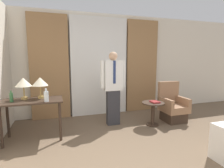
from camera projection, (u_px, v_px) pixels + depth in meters
name	position (u px, v px, depth m)	size (l,w,h in m)	color
wall_back	(98.00, 65.00, 4.77)	(10.00, 0.06, 2.70)	silver
curtain_sheer_center	(100.00, 67.00, 4.66)	(1.51, 0.06, 2.58)	white
curtain_drape_left	(50.00, 68.00, 4.28)	(0.93, 0.06, 2.58)	#997047
curtain_drape_right	(142.00, 66.00, 5.04)	(0.93, 0.06, 2.58)	#997047
desk	(33.00, 106.00, 3.23)	(1.07, 0.57, 0.75)	#38281E
table_lamp_left	(23.00, 83.00, 3.24)	(0.29, 0.29, 0.41)	tan
table_lamp_right	(40.00, 82.00, 3.32)	(0.29, 0.29, 0.41)	tan
bottle_near_edge	(11.00, 97.00, 3.06)	(0.06, 0.06, 0.20)	#336638
bottle_by_lamp	(46.00, 96.00, 3.08)	(0.08, 0.08, 0.24)	silver
person	(113.00, 86.00, 3.94)	(0.58, 0.20, 1.66)	#2D2D33
armchair	(172.00, 107.00, 4.26)	(0.55, 0.57, 0.95)	#38281E
side_table	(153.00, 110.00, 3.96)	(0.50, 0.50, 0.53)	#38281E
book	(155.00, 102.00, 3.92)	(0.17, 0.21, 0.03)	maroon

